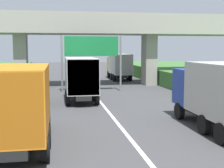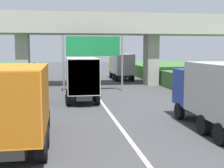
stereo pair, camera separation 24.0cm
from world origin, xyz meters
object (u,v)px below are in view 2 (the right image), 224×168
at_px(truck_blue, 219,93).
at_px(car_black, 32,93).
at_px(truck_white, 81,76).
at_px(truck_orange, 20,100).
at_px(truck_yellow, 121,65).
at_px(construction_barrel_4, 182,94).
at_px(overhead_highway_sign, 93,50).
at_px(speed_limit_sign, 0,86).
at_px(construction_barrel_3, 208,104).

bearing_deg(truck_blue, car_black, 137.79).
relative_size(truck_white, truck_blue, 1.00).
relative_size(truck_orange, truck_yellow, 1.00).
xyz_separation_m(truck_orange, truck_blue, (9.56, 0.83, 0.00)).
height_order(truck_orange, car_black, truck_orange).
relative_size(truck_white, construction_barrel_4, 8.11).
xyz_separation_m(overhead_highway_sign, truck_orange, (-4.80, -16.63, -2.08)).
distance_m(truck_blue, truck_yellow, 27.20).
bearing_deg(truck_blue, truck_yellow, 89.68).
xyz_separation_m(overhead_highway_sign, construction_barrel_4, (6.71, -5.94, -3.56)).
distance_m(speed_limit_sign, construction_barrel_4, 14.19).
distance_m(overhead_highway_sign, truck_white, 5.74).
relative_size(speed_limit_sign, car_black, 0.54).
relative_size(overhead_highway_sign, truck_white, 0.81).
xyz_separation_m(speed_limit_sign, truck_white, (5.91, 1.90, 0.46)).
bearing_deg(speed_limit_sign, car_black, 8.32).
relative_size(truck_blue, construction_barrel_4, 8.11).
height_order(truck_white, truck_yellow, same).
bearing_deg(truck_white, truck_orange, -106.07).
bearing_deg(car_black, truck_blue, -42.21).
distance_m(overhead_highway_sign, construction_barrel_3, 13.28).
height_order(truck_orange, truck_white, same).
distance_m(truck_orange, truck_white, 11.95).
distance_m(speed_limit_sign, truck_yellow, 22.19).
height_order(truck_yellow, car_black, truck_yellow).
xyz_separation_m(truck_blue, construction_barrel_4, (1.95, 9.86, -1.47)).
height_order(truck_orange, construction_barrel_4, truck_orange).
distance_m(truck_yellow, car_black, 20.81).
xyz_separation_m(truck_orange, construction_barrel_3, (11.38, 5.66, -1.47)).
height_order(truck_yellow, construction_barrel_4, truck_yellow).
bearing_deg(truck_blue, construction_barrel_3, 69.29).
distance_m(truck_orange, car_black, 9.97).
xyz_separation_m(truck_orange, truck_white, (3.31, 11.49, 0.00)).
bearing_deg(construction_barrel_4, truck_orange, -137.10).
bearing_deg(car_black, construction_barrel_3, -19.75).
bearing_deg(truck_blue, overhead_highway_sign, 106.77).
xyz_separation_m(truck_white, construction_barrel_3, (8.07, -5.83, -1.47)).
relative_size(overhead_highway_sign, truck_yellow, 0.81).
height_order(car_black, construction_barrel_4, car_black).
height_order(truck_orange, construction_barrel_3, truck_orange).
distance_m(truck_blue, construction_barrel_3, 5.36).
distance_m(truck_yellow, construction_barrel_3, 22.49).
distance_m(truck_white, construction_barrel_3, 10.06).
relative_size(truck_orange, construction_barrel_3, 8.11).
xyz_separation_m(truck_orange, truck_yellow, (9.71, 28.04, 0.00)).
height_order(overhead_highway_sign, speed_limit_sign, overhead_highway_sign).
relative_size(truck_blue, truck_yellow, 1.00).
xyz_separation_m(speed_limit_sign, construction_barrel_3, (13.98, -3.93, -1.02)).
bearing_deg(truck_orange, truck_blue, 4.98).
relative_size(speed_limit_sign, construction_barrel_4, 2.48).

